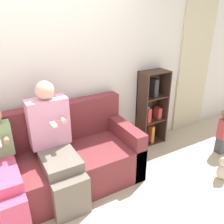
# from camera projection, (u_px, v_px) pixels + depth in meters

# --- Properties ---
(ground_plane) EXTENTS (14.00, 14.00, 0.00)m
(ground_plane) POSITION_uv_depth(u_px,v_px,m) (75.00, 214.00, 2.48)
(ground_plane) COLOR beige
(back_wall) EXTENTS (10.00, 0.06, 2.55)m
(back_wall) POSITION_uv_depth(u_px,v_px,m) (37.00, 75.00, 2.72)
(back_wall) COLOR silver
(back_wall) RESTS_ON ground_plane
(curtain_panel) EXTENTS (0.67, 0.04, 2.28)m
(curtain_panel) POSITION_uv_depth(u_px,v_px,m) (194.00, 64.00, 3.88)
(curtain_panel) COLOR beige
(curtain_panel) RESTS_ON ground_plane
(couch) EXTENTS (2.08, 0.82, 0.94)m
(couch) POSITION_uv_depth(u_px,v_px,m) (51.00, 166.00, 2.73)
(couch) COLOR maroon
(couch) RESTS_ON ground_plane
(adult_seated) EXTENTS (0.44, 0.76, 1.29)m
(adult_seated) POSITION_uv_depth(u_px,v_px,m) (55.00, 142.00, 2.53)
(adult_seated) COLOR #70665B
(adult_seated) RESTS_ON ground_plane
(child_seated) EXTENTS (0.29, 0.79, 1.10)m
(child_seated) POSITION_uv_depth(u_px,v_px,m) (4.00, 168.00, 2.29)
(child_seated) COLOR #DB4C75
(child_seated) RESTS_ON ground_plane
(bookshelf) EXTENTS (0.42, 0.26, 1.16)m
(bookshelf) POSITION_uv_depth(u_px,v_px,m) (150.00, 111.00, 3.63)
(bookshelf) COLOR #3D281E
(bookshelf) RESTS_ON ground_plane
(teddy_bear) EXTENTS (0.16, 0.13, 0.33)m
(teddy_bear) POSITION_uv_depth(u_px,v_px,m) (223.00, 168.00, 2.94)
(teddy_bear) COLOR beige
(teddy_bear) RESTS_ON ground_plane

